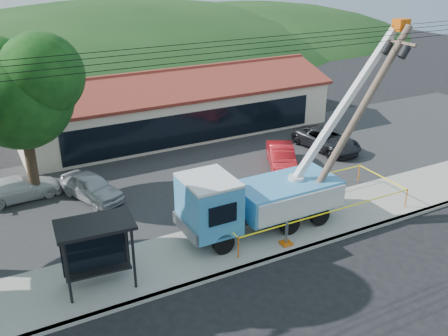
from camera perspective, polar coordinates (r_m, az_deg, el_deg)
ground at (r=20.32m, az=6.20°, el=-14.20°), size 120.00×120.00×0.00m
curb at (r=21.69m, az=3.07°, el=-11.09°), size 60.00×0.25×0.15m
sidewalk at (r=23.06m, az=0.63°, el=-8.73°), size 60.00×4.00×0.15m
parking_lot at (r=29.49m, az=-6.82°, el=-1.33°), size 60.00×12.00×0.10m
strip_mall at (r=37.18m, az=-5.78°, el=7.07°), size 22.50×8.53×4.67m
tree_lot at (r=26.91m, az=-22.43°, el=8.53°), size 6.30×5.60×8.94m
hill_center at (r=71.86m, az=-12.25°, el=13.19°), size 89.60×64.00×32.00m
hill_east at (r=79.61m, az=2.10°, el=14.67°), size 72.80×52.00×26.00m
utility_truck at (r=23.41m, az=3.88°, el=-3.24°), size 11.66×4.24×9.31m
leaning_pole at (r=24.46m, az=14.89°, el=5.53°), size 6.13×1.95×9.24m
bus_shelter at (r=20.05m, az=-14.47°, el=-7.74°), size 3.06×2.03×2.81m
caution_tape at (r=25.35m, az=9.53°, el=-3.70°), size 10.03×3.61×1.04m
car_silver at (r=27.98m, az=-14.75°, el=-3.55°), size 3.04×4.41×1.39m
car_red at (r=31.10m, az=6.50°, el=-0.05°), size 3.19×4.42×1.39m
car_white at (r=29.17m, az=-22.16°, el=-3.44°), size 4.45×2.10×1.25m
car_dark at (r=34.37m, az=11.52°, el=1.97°), size 2.83×5.26×1.40m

